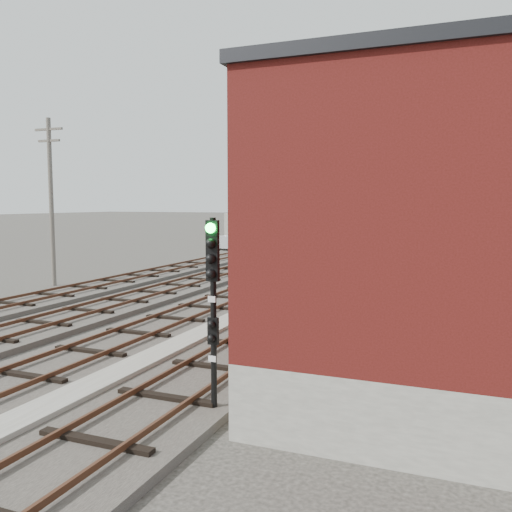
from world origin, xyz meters
The scene contains 23 objects.
ground centered at (0.00, 60.00, 0.00)m, with size 320.00×320.00×0.00m, color #282621.
track_right centered at (2.50, 39.00, 0.11)m, with size 3.20×90.00×0.39m.
track_mid_right centered at (-1.50, 39.00, 0.11)m, with size 3.20×90.00×0.39m.
track_mid_left centered at (-5.50, 39.00, 0.11)m, with size 3.20×90.00×0.39m.
track_left centered at (-9.50, 39.00, 0.11)m, with size 3.20×90.00×0.39m.
platform_curb centered at (0.50, 14.00, 0.13)m, with size 0.90×28.00×0.26m, color gray.
brick_building centered at (7.50, 12.00, 3.63)m, with size 6.54×12.20×7.22m.
lattice_tower centered at (5.50, 35.00, 7.50)m, with size 1.60×1.60×15.00m.
utility_pole_left_a centered at (-12.50, 20.00, 4.80)m, with size 1.80×0.24×9.00m.
utility_pole_left_b centered at (-12.50, 45.00, 4.80)m, with size 1.80×0.24×9.00m.
utility_pole_left_c centered at (-12.50, 70.00, 4.80)m, with size 1.80×0.24×9.00m.
utility_pole_right_a centered at (6.50, 28.00, 4.80)m, with size 1.80×0.24×9.00m.
utility_pole_right_b centered at (6.50, 58.00, 4.80)m, with size 1.80×0.24×9.00m.
apartment_left centered at (-18.00, 135.00, 15.00)m, with size 22.00×14.00×30.00m, color gray.
apartment_right centered at (8.00, 150.00, 13.00)m, with size 16.00×12.00×26.00m, color gray.
shed_left centered at (-16.00, 60.00, 1.60)m, with size 8.00×5.00×3.20m, color gray.
shed_right centered at (9.00, 70.00, 2.00)m, with size 6.00×6.00×4.00m, color gray.
signal_mast centered at (3.70, 6.96, 2.50)m, with size 0.40×0.42×4.22m.
switch_stand centered at (-3.90, 37.87, 0.69)m, with size 0.43×0.43×1.47m.
site_trailer centered at (-6.07, 43.74, 1.27)m, with size 6.02×2.69×2.52m.
car_red centered at (-13.73, 48.92, 0.66)m, with size 1.56×3.87×1.32m, color maroon.
car_silver centered at (-12.33, 43.30, 0.72)m, with size 1.53×4.39×1.45m, color #B1B4B9.
car_grey centered at (-12.43, 49.45, 0.74)m, with size 2.08×5.11×1.48m, color slate.
Camera 1 is at (8.70, -3.00, 4.53)m, focal length 38.00 mm.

